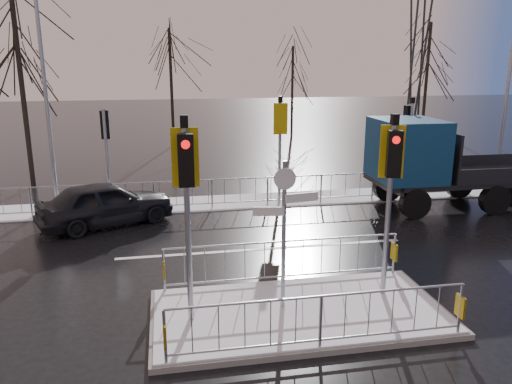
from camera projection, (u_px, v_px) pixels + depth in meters
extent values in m
plane|color=black|center=(299.00, 316.00, 10.25)|extent=(120.00, 120.00, 0.00)
cube|color=white|center=(238.00, 202.00, 18.42)|extent=(30.00, 2.00, 0.04)
cube|color=silver|center=(263.00, 249.00, 13.86)|extent=(8.00, 0.15, 0.01)
cube|color=slate|center=(299.00, 313.00, 10.23)|extent=(6.00, 3.00, 0.12)
cube|color=white|center=(299.00, 310.00, 10.21)|extent=(5.85, 2.85, 0.03)
cube|color=gold|center=(165.00, 335.00, 8.29)|extent=(0.05, 0.28, 0.42)
cube|color=gold|center=(460.00, 306.00, 9.24)|extent=(0.05, 0.28, 0.42)
cube|color=gold|center=(164.00, 269.00, 10.91)|extent=(0.05, 0.28, 0.42)
cube|color=gold|center=(394.00, 252.00, 11.86)|extent=(0.05, 0.28, 0.42)
cylinder|color=#949AA2|center=(188.00, 229.00, 9.34)|extent=(0.11, 0.11, 3.80)
cube|color=black|center=(186.00, 160.00, 8.83)|extent=(0.28, 0.22, 0.95)
cylinder|color=red|center=(185.00, 144.00, 8.65)|extent=(0.16, 0.04, 0.16)
cube|color=#C5AA0B|center=(185.00, 158.00, 9.06)|extent=(0.50, 0.03, 1.10)
cube|color=black|center=(184.00, 121.00, 8.82)|extent=(0.14, 0.14, 0.22)
cylinder|color=#949AA2|center=(388.00, 213.00, 10.47)|extent=(0.11, 0.11, 3.70)
cube|color=black|center=(394.00, 154.00, 9.97)|extent=(0.33, 0.28, 0.95)
cylinder|color=red|center=(396.00, 140.00, 9.79)|extent=(0.16, 0.08, 0.16)
cube|color=#C5AA0B|center=(392.00, 152.00, 10.21)|extent=(0.49, 0.16, 1.10)
cube|color=black|center=(395.00, 119.00, 9.97)|extent=(0.14, 0.14, 0.22)
cylinder|color=#949AA2|center=(284.00, 237.00, 9.96)|extent=(0.09, 0.09, 3.10)
cube|color=silver|center=(302.00, 197.00, 9.81)|extent=(0.70, 0.14, 0.18)
cube|color=silver|center=(268.00, 211.00, 9.76)|extent=(0.62, 0.15, 0.18)
cylinder|color=silver|center=(285.00, 179.00, 9.62)|extent=(0.44, 0.03, 0.44)
cylinder|color=#949AA2|center=(107.00, 161.00, 16.89)|extent=(0.11, 0.11, 3.50)
cube|color=black|center=(105.00, 125.00, 16.75)|extent=(0.28, 0.22, 0.95)
cylinder|color=red|center=(105.00, 115.00, 16.78)|extent=(0.16, 0.04, 0.16)
cylinder|color=#949AA2|center=(280.00, 153.00, 17.93)|extent=(0.11, 0.11, 3.60)
cube|color=black|center=(279.00, 118.00, 17.78)|extent=(0.28, 0.22, 0.95)
cylinder|color=red|center=(278.00, 109.00, 17.80)|extent=(0.16, 0.04, 0.16)
cube|color=#C5AA0B|center=(281.00, 119.00, 17.54)|extent=(0.50, 0.03, 1.10)
cube|color=black|center=(280.00, 99.00, 17.44)|extent=(0.14, 0.14, 0.22)
cylinder|color=#949AA2|center=(409.00, 150.00, 18.82)|extent=(0.11, 0.11, 3.50)
cube|color=black|center=(408.00, 118.00, 18.67)|extent=(0.33, 0.28, 0.95)
cylinder|color=red|center=(406.00, 110.00, 18.69)|extent=(0.16, 0.08, 0.16)
cube|color=black|center=(413.00, 100.00, 18.34)|extent=(0.14, 0.14, 0.22)
imported|color=black|center=(106.00, 203.00, 15.74)|extent=(4.51, 3.22, 1.43)
cylinder|color=black|center=(415.00, 204.00, 16.40)|extent=(1.04, 0.33, 1.03)
cylinder|color=black|center=(387.00, 188.00, 18.46)|extent=(1.04, 0.33, 1.03)
cylinder|color=black|center=(495.00, 200.00, 16.86)|extent=(1.04, 0.33, 1.03)
cylinder|color=black|center=(459.00, 184.00, 18.93)|extent=(1.04, 0.33, 1.03)
cylinder|color=black|center=(508.00, 182.00, 19.26)|extent=(1.04, 0.33, 1.03)
cube|color=black|center=(467.00, 179.00, 17.70)|extent=(6.84, 2.48, 0.17)
cube|color=navy|center=(407.00, 150.00, 17.04)|extent=(2.10, 2.51, 2.06)
cube|color=black|center=(435.00, 137.00, 17.09)|extent=(0.07, 2.06, 1.13)
cube|color=#2D3033|center=(387.00, 183.00, 17.23)|extent=(0.16, 2.37, 0.36)
cube|color=black|center=(496.00, 174.00, 17.85)|extent=(4.58, 2.55, 0.12)
cube|color=black|center=(441.00, 153.00, 17.28)|extent=(0.12, 2.48, 1.55)
cylinder|color=black|center=(23.00, 97.00, 19.78)|extent=(0.20, 0.20, 7.36)
cylinder|color=black|center=(172.00, 88.00, 29.92)|extent=(0.19, 0.19, 6.90)
cylinder|color=black|center=(292.00, 92.00, 33.35)|extent=(0.16, 0.16, 5.98)
cylinder|color=black|center=(426.00, 83.00, 31.72)|extent=(0.20, 0.20, 7.36)
cylinder|color=#949AA2|center=(507.00, 89.00, 19.15)|extent=(0.14, 0.14, 8.00)
cylinder|color=#949AA2|center=(45.00, 90.00, 17.08)|extent=(0.14, 0.14, 8.20)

